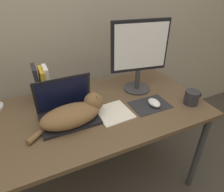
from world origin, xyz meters
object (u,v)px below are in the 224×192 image
(cat, at_px, (75,113))
(book_row, at_px, (43,84))
(external_monitor, at_px, (139,53))
(computer_mouse, at_px, (154,103))
(webcam, at_px, (70,84))
(notepad, at_px, (114,113))
(laptop, at_px, (67,111))
(mug, at_px, (192,97))

(cat, bearing_deg, book_row, 109.70)
(cat, bearing_deg, external_monitor, 19.25)
(computer_mouse, distance_m, webcam, 0.63)
(book_row, height_order, notepad, book_row)
(computer_mouse, distance_m, notepad, 0.28)
(laptop, bearing_deg, mug, -13.84)
(cat, height_order, computer_mouse, cat)
(external_monitor, distance_m, computer_mouse, 0.35)
(computer_mouse, bearing_deg, external_monitor, 87.64)
(laptop, relative_size, external_monitor, 0.67)
(computer_mouse, height_order, webcam, webcam)
(book_row, xyz_separation_m, notepad, (0.36, -0.36, -0.11))
(notepad, bearing_deg, cat, 175.51)
(cat, height_order, mug, cat)
(webcam, bearing_deg, mug, -36.45)
(laptop, distance_m, book_row, 0.30)
(laptop, bearing_deg, external_monitor, 12.60)
(laptop, xyz_separation_m, external_monitor, (0.56, 0.13, 0.23))
(computer_mouse, relative_size, webcam, 1.33)
(external_monitor, bearing_deg, notepad, -144.85)
(book_row, bearing_deg, notepad, -44.45)
(laptop, height_order, cat, laptop)
(computer_mouse, bearing_deg, book_row, 148.84)
(book_row, xyz_separation_m, mug, (0.89, -0.47, -0.07))
(external_monitor, xyz_separation_m, notepad, (-0.29, -0.21, -0.28))
(laptop, bearing_deg, notepad, -16.43)
(cat, bearing_deg, notepad, -4.49)
(laptop, relative_size, mug, 2.52)
(laptop, relative_size, book_row, 1.35)
(cat, xyz_separation_m, book_row, (-0.12, 0.34, 0.06))
(book_row, bearing_deg, external_monitor, -12.96)
(laptop, height_order, webcam, laptop)
(mug, bearing_deg, computer_mouse, 161.26)
(cat, height_order, external_monitor, external_monitor)
(notepad, relative_size, mug, 1.68)
(cat, relative_size, external_monitor, 0.93)
(book_row, bearing_deg, cat, -70.30)
(notepad, xyz_separation_m, webcam, (-0.17, 0.40, 0.05))
(external_monitor, distance_m, book_row, 0.69)
(mug, bearing_deg, cat, 170.01)
(external_monitor, bearing_deg, laptop, -167.40)
(external_monitor, relative_size, notepad, 2.25)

